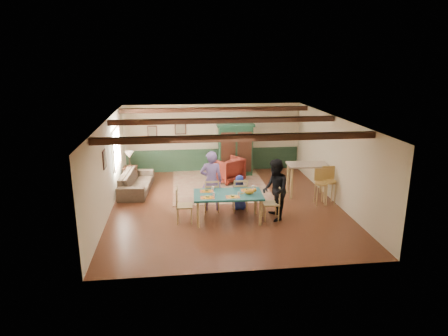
{
  "coord_description": "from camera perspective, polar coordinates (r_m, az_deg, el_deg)",
  "views": [
    {
      "loc": [
        -1.46,
        -11.64,
        4.52
      ],
      "look_at": [
        -0.03,
        0.22,
        1.15
      ],
      "focal_mm": 32.0,
      "sensor_mm": 36.0,
      "label": 1
    }
  ],
  "objects": [
    {
      "name": "dining_chair_end_right",
      "position": [
        11.44,
        6.72,
        -4.92
      ],
      "size": [
        0.49,
        0.47,
        1.01
      ],
      "primitive_type": null,
      "rotation": [
        0.0,
        0.0,
        -1.61
      ],
      "color": "tan",
      "rests_on": "floor"
    },
    {
      "name": "place_setting_near_center",
      "position": [
        10.91,
        1.26,
        -3.9
      ],
      "size": [
        0.44,
        0.34,
        0.11
      ],
      "primitive_type": null,
      "rotation": [
        0.0,
        0.0,
        -0.04
      ],
      "color": "orange",
      "rests_on": "dining_table"
    },
    {
      "name": "dining_chair_far_left",
      "position": [
        11.96,
        -1.79,
        -3.88
      ],
      "size": [
        0.47,
        0.49,
        1.01
      ],
      "primitive_type": null,
      "rotation": [
        0.0,
        0.0,
        3.1
      ],
      "color": "tan",
      "rests_on": "floor"
    },
    {
      "name": "picture_back_a",
      "position": [
        15.85,
        -6.25,
        5.77
      ],
      "size": [
        0.45,
        0.04,
        0.55
      ],
      "primitive_type": null,
      "color": "#9A9270",
      "rests_on": "wall_back"
    },
    {
      "name": "window_left",
      "position": [
        13.82,
        -15.11,
        2.78
      ],
      "size": [
        0.06,
        1.6,
        1.3
      ],
      "primitive_type": null,
      "color": "white",
      "rests_on": "wall_left"
    },
    {
      "name": "counter_table",
      "position": [
        13.52,
        11.74,
        -1.67
      ],
      "size": [
        1.37,
        0.87,
        1.1
      ],
      "primitive_type": null,
      "rotation": [
        0.0,
        0.0,
        -0.07
      ],
      "color": "beige",
      "rests_on": "floor"
    },
    {
      "name": "wall_back",
      "position": [
        16.03,
        -1.54,
        4.33
      ],
      "size": [
        7.0,
        0.02,
        2.7
      ],
      "primitive_type": "cube",
      "color": "beige",
      "rests_on": "floor"
    },
    {
      "name": "person_man",
      "position": [
        11.91,
        -1.83,
        -1.87
      ],
      "size": [
        0.69,
        0.47,
        1.84
      ],
      "primitive_type": "imported",
      "rotation": [
        0.0,
        0.0,
        3.1
      ],
      "color": "#7C60A5",
      "rests_on": "floor"
    },
    {
      "name": "person_child",
      "position": [
        12.1,
        2.23,
        -3.5
      ],
      "size": [
        0.54,
        0.36,
        1.07
      ],
      "primitive_type": "imported",
      "rotation": [
        0.0,
        0.0,
        3.1
      ],
      "color": "#253594",
      "rests_on": "floor"
    },
    {
      "name": "picture_left_wall",
      "position": [
        11.56,
        -16.69,
        1.21
      ],
      "size": [
        0.04,
        0.42,
        0.52
      ],
      "primitive_type": null,
      "color": "#9A9270",
      "rests_on": "wall_left"
    },
    {
      "name": "ceiling_beam_mid",
      "position": [
        12.28,
        0.02,
        6.8
      ],
      "size": [
        6.95,
        0.16,
        0.16
      ],
      "primitive_type": "cube",
      "color": "black",
      "rests_on": "ceiling"
    },
    {
      "name": "ceiling_beam_back",
      "position": [
        14.84,
        -1.2,
        8.35
      ],
      "size": [
        6.95,
        0.16,
        0.16
      ],
      "primitive_type": "cube",
      "color": "black",
      "rests_on": "ceiling"
    },
    {
      "name": "cat",
      "position": [
        11.1,
        3.65,
        -3.35
      ],
      "size": [
        0.39,
        0.16,
        0.19
      ],
      "primitive_type": null,
      "rotation": [
        0.0,
        0.0,
        -0.04
      ],
      "color": "orange",
      "rests_on": "dining_table"
    },
    {
      "name": "armchair",
      "position": [
        14.81,
        0.5,
        -0.19
      ],
      "size": [
        1.35,
        1.36,
        0.91
      ],
      "primitive_type": "imported",
      "rotation": [
        0.0,
        0.0,
        -2.57
      ],
      "color": "#48110E",
      "rests_on": "floor"
    },
    {
      "name": "bar_stool_left",
      "position": [
        12.82,
        13.7,
        -2.7
      ],
      "size": [
        0.44,
        0.48,
        1.12
      ],
      "primitive_type": null,
      "rotation": [
        0.0,
        0.0,
        -0.11
      ],
      "color": "tan",
      "rests_on": "floor"
    },
    {
      "name": "floor",
      "position": [
        12.58,
        0.24,
        -5.32
      ],
      "size": [
        8.0,
        8.0,
        0.0
      ],
      "primitive_type": "plane",
      "color": "#4C2315",
      "rests_on": "ground"
    },
    {
      "name": "place_setting_near_left",
      "position": [
        10.86,
        -2.38,
        -3.99
      ],
      "size": [
        0.44,
        0.34,
        0.11
      ],
      "primitive_type": null,
      "rotation": [
        0.0,
        0.0,
        -0.04
      ],
      "color": "orange",
      "rests_on": "dining_table"
    },
    {
      "name": "table_lamp",
      "position": [
        14.81,
        -13.35,
        1.24
      ],
      "size": [
        0.34,
        0.34,
        0.58
      ],
      "primitive_type": null,
      "rotation": [
        0.0,
        0.0,
        -0.06
      ],
      "color": "tan",
      "rests_on": "end_table"
    },
    {
      "name": "dining_chair_end_left",
      "position": [
        11.23,
        -5.68,
        -5.28
      ],
      "size": [
        0.49,
        0.47,
        1.01
      ],
      "primitive_type": null,
      "rotation": [
        0.0,
        0.0,
        1.53
      ],
      "color": "tan",
      "rests_on": "floor"
    },
    {
      "name": "person_woman",
      "position": [
        11.33,
        7.31,
        -3.13
      ],
      "size": [
        0.7,
        0.88,
        1.76
      ],
      "primitive_type": "imported",
      "rotation": [
        0.0,
        0.0,
        -1.61
      ],
      "color": "black",
      "rests_on": "floor"
    },
    {
      "name": "place_setting_far_right",
      "position": [
        11.46,
        3.38,
        -2.94
      ],
      "size": [
        0.44,
        0.34,
        0.11
      ],
      "primitive_type": null,
      "rotation": [
        0.0,
        0.0,
        -0.04
      ],
      "color": "orange",
      "rests_on": "dining_table"
    },
    {
      "name": "wall_left",
      "position": [
        12.24,
        -16.24,
        0.09
      ],
      "size": [
        0.02,
        8.0,
        2.7
      ],
      "primitive_type": "cube",
      "color": "beige",
      "rests_on": "floor"
    },
    {
      "name": "ceiling",
      "position": [
        11.88,
        0.25,
        6.93
      ],
      "size": [
        7.0,
        8.0,
        0.02
      ],
      "primitive_type": "cube",
      "color": "white",
      "rests_on": "wall_back"
    },
    {
      "name": "armoire",
      "position": [
        15.48,
        1.64,
        2.62
      ],
      "size": [
        1.43,
        0.58,
        2.01
      ],
      "primitive_type": "cube",
      "rotation": [
        0.0,
        0.0,
        0.0
      ],
      "color": "#143220",
      "rests_on": "floor"
    },
    {
      "name": "sofa",
      "position": [
        14.05,
        -12.41,
        -1.94
      ],
      "size": [
        1.11,
        2.39,
        0.68
      ],
      "primitive_type": "imported",
      "rotation": [
        0.0,
        0.0,
        1.48
      ],
      "color": "#403328",
      "rests_on": "floor"
    },
    {
      "name": "wainscot_back",
      "position": [
        16.21,
        -1.51,
        1.2
      ],
      "size": [
        6.95,
        0.03,
        0.9
      ],
      "primitive_type": "cube",
      "color": "#1D3623",
      "rests_on": "floor"
    },
    {
      "name": "picture_back_b",
      "position": [
        15.9,
        -10.21,
        5.1
      ],
      "size": [
        0.38,
        0.04,
        0.48
      ],
      "primitive_type": null,
      "color": "#9A9270",
      "rests_on": "wall_back"
    },
    {
      "name": "ceiling_beam_front",
      "position": [
        9.65,
        1.96,
        4.32
      ],
      "size": [
        6.95,
        0.16,
        0.16
      ],
      "primitive_type": "cube",
      "color": "black",
      "rests_on": "ceiling"
    },
    {
      "name": "dining_table",
      "position": [
        11.31,
        0.57,
        -5.63
      ],
      "size": [
        1.96,
        1.14,
        0.8
      ],
      "primitive_type": null,
      "rotation": [
        0.0,
        0.0,
        -0.04
      ],
      "color": "#1A5450",
      "rests_on": "floor"
    },
    {
      "name": "area_rug",
      "position": [
        14.47,
        -0.67,
        -2.43
      ],
      "size": [
        3.34,
        3.96,
        0.01
      ],
      "primitive_type": "cube",
      "rotation": [
        0.0,
        0.0,
        -0.0
      ],
      "color": "tan",
      "rests_on": "floor"
    },
    {
      "name": "end_table",
      "position": [
        14.97,
        -13.21,
        -1.0
      ],
      "size": [
        0.51,
        0.51,
        0.63
      ],
      "primitive_type": null,
      "rotation": [
        0.0,
        0.0,
        0.0
      ],
      "color": "black",
      "rests_on": "floor"
    },
    {
      "name": "place_setting_far_left",
      "position": [
        11.37,
        -2.48,
        -3.09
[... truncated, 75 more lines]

